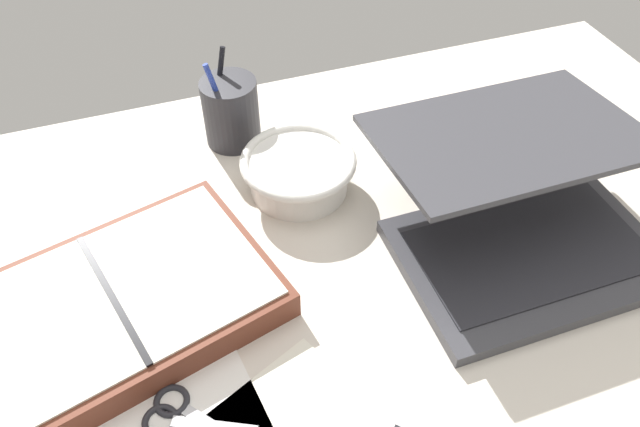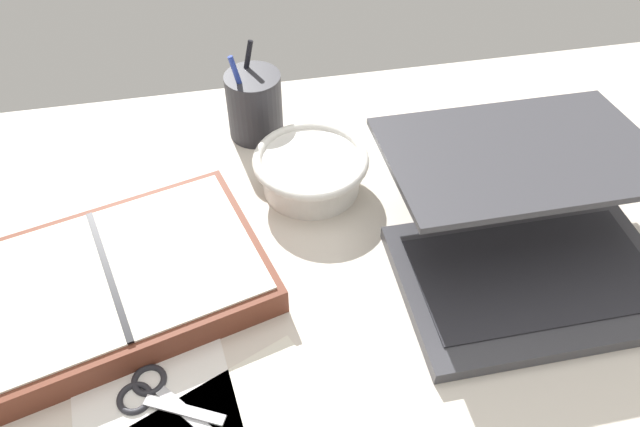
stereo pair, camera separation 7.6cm
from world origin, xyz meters
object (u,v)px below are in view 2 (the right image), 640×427
(laptop, at_px, (529,235))
(scissors, at_px, (152,394))
(bowl, at_px, (311,170))
(pen_cup, at_px, (254,105))
(planner, at_px, (112,283))

(laptop, relative_size, scissors, 2.89)
(laptop, relative_size, bowl, 2.02)
(laptop, xyz_separation_m, pen_cup, (-0.30, 0.33, 0.00))
(laptop, relative_size, planner, 0.80)
(laptop, xyz_separation_m, bowl, (-0.24, 0.19, -0.02))
(laptop, height_order, pen_cup, pen_cup)
(laptop, xyz_separation_m, planner, (-0.51, 0.05, -0.03))
(planner, distance_m, scissors, 0.15)
(bowl, relative_size, planner, 0.40)
(bowl, bearing_deg, laptop, -39.11)
(planner, bearing_deg, pen_cup, 38.61)
(bowl, distance_m, pen_cup, 0.16)
(laptop, height_order, bowl, laptop)
(pen_cup, xyz_separation_m, planner, (-0.21, -0.28, -0.03))
(scissors, bearing_deg, laptop, 50.46)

